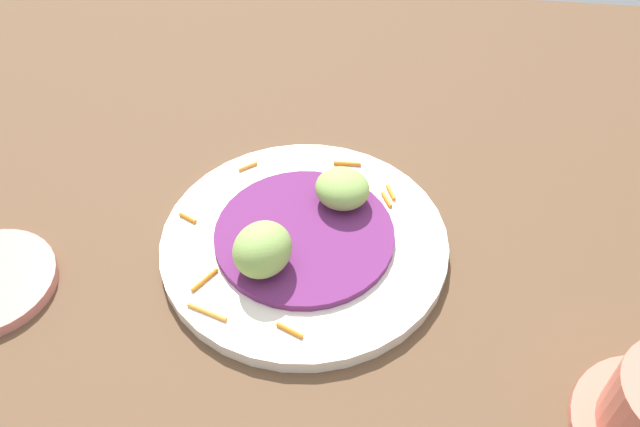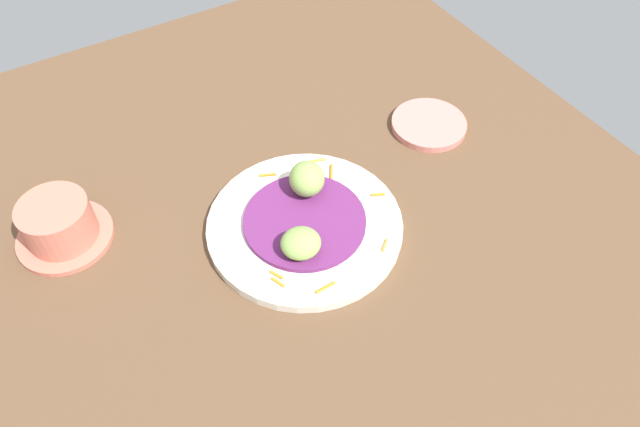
{
  "view_description": "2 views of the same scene",
  "coord_description": "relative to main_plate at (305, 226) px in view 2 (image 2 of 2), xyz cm",
  "views": [
    {
      "loc": [
        3.13,
        -36.67,
        49.39
      ],
      "look_at": [
        -1.86,
        5.52,
        4.84
      ],
      "focal_mm": 36.51,
      "sensor_mm": 36.0,
      "label": 1
    },
    {
      "loc": [
        22.07,
        49.73,
        67.87
      ],
      "look_at": [
        -4.82,
        4.85,
        5.63
      ],
      "focal_mm": 33.86,
      "sensor_mm": 36.0,
      "label": 2
    }
  ],
  "objects": [
    {
      "name": "table_surface",
      "position": [
        3.12,
        -3.57,
        -1.71
      ],
      "size": [
        110.0,
        110.0,
        2.0
      ],
      "primitive_type": "cube",
      "color": "brown",
      "rests_on": "ground"
    },
    {
      "name": "main_plate",
      "position": [
        0.0,
        0.0,
        0.0
      ],
      "size": [
        27.16,
        27.16,
        1.42
      ],
      "primitive_type": "cylinder",
      "color": "silver",
      "rests_on": "table_surface"
    },
    {
      "name": "cabbage_bed",
      "position": [
        0.0,
        0.0,
        1.09
      ],
      "size": [
        16.96,
        16.96,
        0.77
      ],
      "primitive_type": "cylinder",
      "color": "#60235B",
      "rests_on": "main_plate"
    },
    {
      "name": "carrot_garnish",
      "position": [
        -2.34,
        -0.19,
        0.91
      ],
      "size": [
        20.93,
        22.09,
        0.4
      ],
      "color": "orange",
      "rests_on": "main_plate"
    },
    {
      "name": "guac_scoop_left",
      "position": [
        -3.01,
        -4.49,
        3.79
      ],
      "size": [
        6.92,
        7.2,
        4.62
      ],
      "primitive_type": "ellipsoid",
      "rotation": [
        0.0,
        0.0,
        4.26
      ],
      "color": "#84A851",
      "rests_on": "cabbage_bed"
    },
    {
      "name": "guac_scoop_center",
      "position": [
        3.01,
        4.49,
        3.2
      ],
      "size": [
        6.59,
        6.4,
        3.43
      ],
      "primitive_type": "ellipsoid",
      "rotation": [
        0.0,
        0.0,
        5.97
      ],
      "color": "#84A851",
      "rests_on": "cabbage_bed"
    },
    {
      "name": "side_plate_small",
      "position": [
        -27.79,
        -7.99,
        -0.13
      ],
      "size": [
        12.09,
        12.09,
        1.15
      ],
      "primitive_type": "cylinder",
      "color": "tan",
      "rests_on": "table_surface"
    },
    {
      "name": "terracotta_bowl",
      "position": [
        29.07,
        -15.51,
        2.31
      ],
      "size": [
        13.01,
        13.01,
        6.62
      ],
      "color": "#C66B56",
      "rests_on": "table_surface"
    }
  ]
}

